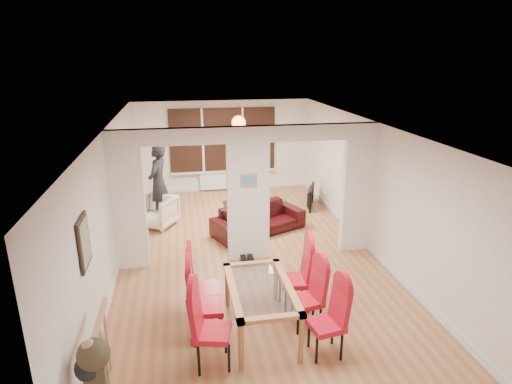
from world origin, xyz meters
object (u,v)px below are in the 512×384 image
object	(u,v)px
dining_chair_rb	(307,296)
dining_chair_rc	(295,276)
armchair	(157,212)
coffee_table	(244,207)
person	(158,183)
dining_table	(261,309)
dining_chair_lc	(205,285)
dining_chair_la	(212,326)
bowl	(251,201)
dining_chair_lb	(206,301)
dining_chair_ra	(326,320)
sofa	(258,219)
bottle	(253,196)
television	(308,197)

from	to	relation	value
dining_chair_rb	dining_chair_rc	bearing A→B (deg)	81.97
armchair	coffee_table	xyz separation A→B (m)	(2.13, 0.58, -0.24)
person	dining_table	bearing A→B (deg)	38.17
dining_chair_lc	coffee_table	world-z (taller)	dining_chair_lc
dining_chair_rb	person	world-z (taller)	person
dining_chair_la	dining_chair_rb	world-z (taller)	dining_chair_la
person	dining_chair_rc	bearing A→B (deg)	47.47
dining_chair_rb	bowl	distance (m)	4.94
dining_chair_rb	bowl	bearing A→B (deg)	77.17
dining_chair_lb	dining_chair_ra	size ratio (longest dim) A/B	1.10
dining_chair_rb	sofa	bearing A→B (deg)	78.00
dining_chair_ra	person	bearing A→B (deg)	103.77
dining_chair_lc	sofa	world-z (taller)	dining_chair_lc
dining_chair_rc	armchair	xyz separation A→B (m)	(-2.24, 3.83, -0.21)
coffee_table	dining_chair_rc	bearing A→B (deg)	-88.57
bottle	bowl	size ratio (longest dim) A/B	1.48
dining_chair_la	person	world-z (taller)	person
television	bottle	bearing A→B (deg)	112.41
dining_chair_ra	bottle	xyz separation A→B (m)	(0.01, 5.58, -0.14)
dining_chair_rc	bowl	world-z (taller)	dining_chair_rc
dining_chair_la	person	bearing A→B (deg)	112.03
dining_table	television	xyz separation A→B (m)	(2.22, 4.98, -0.09)
dining_table	dining_chair_lc	size ratio (longest dim) A/B	1.41
dining_chair_lb	dining_chair_rb	world-z (taller)	dining_chair_lb
armchair	person	size ratio (longest dim) A/B	0.41
sofa	bottle	xyz separation A→B (m)	(0.12, 1.37, 0.08)
dining_chair_rb	television	xyz separation A→B (m)	(1.54, 4.99, -0.23)
dining_chair_la	coffee_table	world-z (taller)	dining_chair_la
dining_chair_lb	person	distance (m)	4.76
dining_chair_la	dining_chair_rb	xyz separation A→B (m)	(1.41, 0.56, -0.06)
dining_chair_rb	dining_table	bearing A→B (deg)	166.95
television	bowl	size ratio (longest dim) A/B	5.01
dining_chair_la	dining_chair_rc	bearing A→B (deg)	51.22
bowl	dining_chair_lc	bearing A→B (deg)	-108.12
dining_chair_ra	coffee_table	size ratio (longest dim) A/B	1.01
dining_table	bowl	xyz separation A→B (m)	(0.71, 4.93, -0.11)
bowl	dining_chair_ra	bearing A→B (deg)	-89.50
dining_chair_ra	dining_chair_rc	xyz separation A→B (m)	(-0.12, 1.13, 0.04)
dining_table	dining_chair_ra	bearing A→B (deg)	-39.65
dining_table	dining_chair_ra	distance (m)	0.99
dining_table	armchair	world-z (taller)	dining_table
television	bottle	xyz separation A→B (m)	(-1.46, -0.03, 0.10)
dining_chair_lb	bottle	world-z (taller)	dining_chair_lb
television	bowl	world-z (taller)	television
dining_chair_lc	dining_chair_rb	world-z (taller)	dining_chair_lc
dining_chair_la	sofa	bearing A→B (deg)	84.87
dining_table	bowl	world-z (taller)	dining_table
dining_chair_lc	dining_chair_la	bearing A→B (deg)	-89.29
sofa	person	distance (m)	2.53
dining_chair_ra	bottle	distance (m)	5.58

